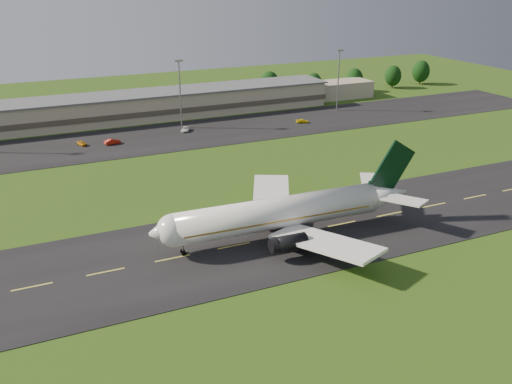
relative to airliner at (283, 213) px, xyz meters
name	(u,v)px	position (x,y,z in m)	size (l,w,h in m)	color
ground	(290,235)	(1.60, 0.03, -4.66)	(360.00, 360.00, 0.00)	#284611
taxiway	(290,235)	(1.60, 0.03, -4.61)	(220.00, 30.00, 0.10)	black
apron	(174,136)	(1.60, 72.03, -4.61)	(260.00, 30.00, 0.10)	black
airliner	(283,213)	(0.00, 0.00, 0.00)	(51.29, 42.15, 15.57)	white
terminal	(170,104)	(8.00, 96.22, -0.67)	(145.00, 16.00, 8.40)	tan
light_mast_centre	(180,86)	(6.60, 80.03, 8.08)	(2.40, 1.20, 20.35)	gray
light_mast_east	(339,73)	(61.60, 80.03, 8.08)	(2.40, 1.20, 20.35)	gray
tree_line	(222,90)	(29.94, 105.92, 0.46)	(202.26, 9.35, 10.65)	black
service_vehicle_a	(82,143)	(-23.91, 73.22, -3.95)	(1.44, 3.59, 1.22)	#BF7B0B
service_vehicle_b	(112,142)	(-16.07, 70.94, -3.84)	(1.53, 4.38, 1.44)	#A9190B
service_vehicle_c	(185,129)	(6.35, 75.61, -3.92)	(2.11, 4.58, 1.27)	silver
service_vehicle_d	(302,121)	(42.62, 69.75, -3.97)	(1.65, 4.07, 1.18)	yellow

